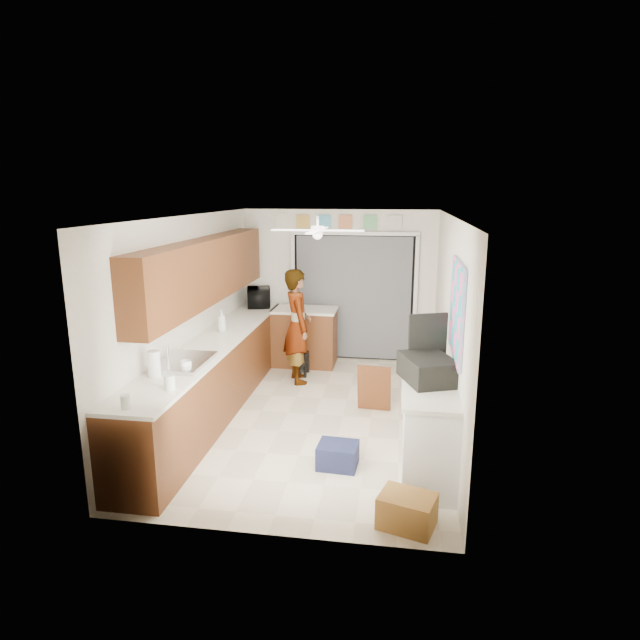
{
  "coord_description": "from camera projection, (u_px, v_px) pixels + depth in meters",
  "views": [
    {
      "loc": [
        1.02,
        -6.29,
        2.78
      ],
      "look_at": [
        0.0,
        0.4,
        1.15
      ],
      "focal_mm": 30.0,
      "sensor_mm": 36.0,
      "label": 1
    }
  ],
  "objects": [
    {
      "name": "abstract_painting",
      "position": [
        457.0,
        309.0,
        5.27
      ],
      "size": [
        0.03,
        1.15,
        0.95
      ],
      "primitive_type": "cube",
      "color": "#FF5DB1",
      "rests_on": "wall_right"
    },
    {
      "name": "cardboard_box",
      "position": [
        407.0,
        511.0,
        4.53
      ],
      "size": [
        0.54,
        0.46,
        0.29
      ],
      "primitive_type": "cube",
      "rotation": [
        0.0,
        0.0,
        -0.3
      ],
      "color": "olive",
      "rests_on": "floor"
    },
    {
      "name": "floor",
      "position": [
        315.0,
        414.0,
        6.85
      ],
      "size": [
        5.0,
        5.0,
        0.0
      ],
      "primitive_type": "plane",
      "color": "beige",
      "rests_on": "ground"
    },
    {
      "name": "header_frame_3",
      "position": [
        370.0,
        222.0,
        8.61
      ],
      "size": [
        0.22,
        0.02,
        0.22
      ],
      "primitive_type": "cube",
      "color": "#68B676",
      "rests_on": "wall_back"
    },
    {
      "name": "right_counter_top",
      "position": [
        429.0,
        385.0,
        5.28
      ],
      "size": [
        0.54,
        1.44,
        0.04
      ],
      "primitive_type": "cube",
      "color": "white",
      "rests_on": "right_counter_base"
    },
    {
      "name": "header_frame_4",
      "position": [
        395.0,
        222.0,
        8.55
      ],
      "size": [
        0.22,
        0.02,
        0.22
      ],
      "primitive_type": "cube",
      "color": "silver",
      "rests_on": "wall_back"
    },
    {
      "name": "header_frame_2",
      "position": [
        345.0,
        222.0,
        8.67
      ],
      "size": [
        0.22,
        0.02,
        0.22
      ],
      "primitive_type": "cube",
      "color": "#DE7C53",
      "rests_on": "wall_back"
    },
    {
      "name": "sink_basin",
      "position": [
        184.0,
        363.0,
        5.85
      ],
      "size": [
        0.5,
        0.76,
        0.06
      ],
      "primitive_type": "cube",
      "color": "silver",
      "rests_on": "left_countertop"
    },
    {
      "name": "suitcase_rim",
      "position": [
        427.0,
        379.0,
        5.33
      ],
      "size": [
        0.62,
        0.7,
        0.02
      ],
      "primitive_type": "cube",
      "rotation": [
        0.0,
        0.0,
        0.37
      ],
      "color": "yellow",
      "rests_on": "suitcase"
    },
    {
      "name": "door_trim_right",
      "position": [
        415.0,
        300.0,
        8.76
      ],
      "size": [
        0.06,
        0.04,
        2.1
      ],
      "primitive_type": "cube",
      "color": "white",
      "rests_on": "wall_back"
    },
    {
      "name": "upper_cabinets",
      "position": [
        206.0,
        270.0,
        6.83
      ],
      "size": [
        0.32,
        4.0,
        0.8
      ],
      "primitive_type": "cube",
      "color": "#602E17",
      "rests_on": "wall_left"
    },
    {
      "name": "right_counter_base",
      "position": [
        428.0,
        429.0,
        5.39
      ],
      "size": [
        0.5,
        1.4,
        0.9
      ],
      "primitive_type": "cube",
      "color": "white",
      "rests_on": "floor"
    },
    {
      "name": "man",
      "position": [
        297.0,
        326.0,
        7.87
      ],
      "size": [
        0.62,
        0.73,
        1.7
      ],
      "primitive_type": "imported",
      "rotation": [
        0.0,
        0.0,
        1.97
      ],
      "color": "white",
      "rests_on": "floor"
    },
    {
      "name": "cup",
      "position": [
        186.0,
        365.0,
        5.67
      ],
      "size": [
        0.15,
        0.15,
        0.1
      ],
      "primitive_type": "imported",
      "rotation": [
        0.0,
        0.0,
        -0.28
      ],
      "color": "white",
      "rests_on": "left_countertop"
    },
    {
      "name": "soap_bottle",
      "position": [
        222.0,
        320.0,
        7.21
      ],
      "size": [
        0.12,
        0.12,
        0.29
      ],
      "primitive_type": "imported",
      "rotation": [
        0.0,
        0.0,
        -0.08
      ],
      "color": "silver",
      "rests_on": "left_countertop"
    },
    {
      "name": "left_base_cabinets",
      "position": [
        216.0,
        376.0,
        6.93
      ],
      "size": [
        0.6,
        4.8,
        0.9
      ],
      "primitive_type": "cube",
      "color": "#602E17",
      "rests_on": "floor"
    },
    {
      "name": "cabinet_door_panel",
      "position": [
        374.0,
        388.0,
        6.86
      ],
      "size": [
        0.44,
        0.2,
        0.63
      ],
      "primitive_type": "cube",
      "rotation": [
        0.21,
        0.0,
        -0.08
      ],
      "color": "#602E17",
      "rests_on": "floor"
    },
    {
      "name": "faucet",
      "position": [
        168.0,
        354.0,
        5.86
      ],
      "size": [
        0.03,
        0.03,
        0.22
      ],
      "primitive_type": "cylinder",
      "color": "silver",
      "rests_on": "left_countertop"
    },
    {
      "name": "wall_right",
      "position": [
        448.0,
        324.0,
        6.32
      ],
      "size": [
        0.0,
        5.0,
        5.0
      ],
      "primitive_type": "plane",
      "rotation": [
        1.57,
        0.0,
        -1.57
      ],
      "color": "white",
      "rests_on": "ground"
    },
    {
      "name": "left_countertop",
      "position": [
        216.0,
        341.0,
        6.82
      ],
      "size": [
        0.62,
        4.8,
        0.04
      ],
      "primitive_type": "cube",
      "color": "white",
      "rests_on": "left_base_cabinets"
    },
    {
      "name": "back_opening_recess",
      "position": [
        353.0,
        298.0,
        8.94
      ],
      "size": [
        2.0,
        0.06,
        2.1
      ],
      "primitive_type": "cube",
      "color": "black",
      "rests_on": "wall_back"
    },
    {
      "name": "header_frame_1",
      "position": [
        324.0,
        222.0,
        8.72
      ],
      "size": [
        0.22,
        0.02,
        0.22
      ],
      "primitive_type": "cube",
      "color": "#53B4DF",
      "rests_on": "wall_back"
    },
    {
      "name": "jar_b",
      "position": [
        125.0,
        402.0,
        4.64
      ],
      "size": [
        0.1,
        0.1,
        0.12
      ],
      "primitive_type": "cylinder",
      "rotation": [
        0.0,
        0.0,
        -0.28
      ],
      "color": "silver",
      "rests_on": "left_countertop"
    },
    {
      "name": "wall_back",
      "position": [
        339.0,
        285.0,
        8.96
      ],
      "size": [
        3.2,
        0.0,
        3.2
      ],
      "primitive_type": "plane",
      "rotation": [
        1.57,
        0.0,
        0.0
      ],
      "color": "white",
      "rests_on": "ground"
    },
    {
      "name": "header_frame_0",
      "position": [
        303.0,
        222.0,
        8.77
      ],
      "size": [
        0.22,
        0.02,
        0.22
      ],
      "primitive_type": "cube",
      "color": "gold",
      "rests_on": "wall_back"
    },
    {
      "name": "ceiling_fan",
      "position": [
        318.0,
        230.0,
        6.5
      ],
      "size": [
        1.14,
        1.14,
        0.24
      ],
      "primitive_type": "cube",
      "color": "white",
      "rests_on": "ceiling"
    },
    {
      "name": "ceiling",
      "position": [
        315.0,
        216.0,
        6.26
      ],
      "size": [
        5.0,
        5.0,
        0.0
      ],
      "primitive_type": "plane",
      "rotation": [
        3.14,
        0.0,
        0.0
      ],
      "color": "white",
      "rests_on": "ground"
    },
    {
      "name": "door_trim_left",
      "position": [
        293.0,
        296.0,
        9.06
      ],
      "size": [
        0.06,
        0.04,
        2.1
      ],
      "primitive_type": "cube",
      "color": "white",
      "rests_on": "wall_back"
    },
    {
      "name": "microwave",
      "position": [
        259.0,
        297.0,
        8.77
      ],
      "size": [
        0.5,
        0.62,
        0.3
      ],
      "primitive_type": "imported",
      "rotation": [
        0.0,
        0.0,
        1.85
      ],
      "color": "black",
      "rests_on": "left_countertop"
    },
    {
      "name": "suitcase",
      "position": [
        428.0,
        369.0,
        5.3
      ],
      "size": [
        0.62,
        0.71,
        0.25
      ],
      "primitive_type": "cube",
      "rotation": [
        0.0,
        0.0,
        0.37
      ],
      "color": "black",
      "rests_on": "right_counter_top"
    },
    {
      "name": "suitcase_lid",
      "position": [
        428.0,
        337.0,
        5.52
      ],
      "size": [
        0.4,
        0.18,
        0.5
      ],
      "primitive_type": "cube",
      "rotation": [
        0.0,
        0.0,
        0.37
      ],
      "color": "black",
      "rests_on": "suitcase"
    },
    {
      "name": "peninsula_base",
      "position": [
        305.0,
        338.0,
        8.74
      ],
      "size": [
        1.0,
        0.6,
        0.9
      ],
      "primitive_type": "cube",
      "color": "#602E17",
      "rests_on": "floor"
    },
    {
      "name": "wall_left",
      "position": [
        191.0,
        315.0,
        6.79
      ],
      "size": [
        0.0,
        5.0,
        5.0
      ],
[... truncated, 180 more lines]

